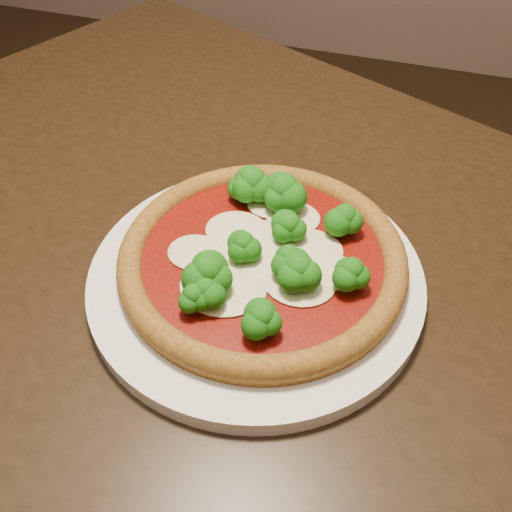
% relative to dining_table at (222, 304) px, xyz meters
% --- Properties ---
extents(floor, '(4.00, 4.00, 0.00)m').
position_rel_dining_table_xyz_m(floor, '(-0.20, 0.02, -0.65)').
color(floor, black).
rests_on(floor, ground).
extents(dining_table, '(1.37, 1.22, 0.75)m').
position_rel_dining_table_xyz_m(dining_table, '(0.00, 0.00, 0.00)').
color(dining_table, black).
rests_on(dining_table, floor).
extents(plate, '(0.33, 0.33, 0.02)m').
position_rel_dining_table_xyz_m(plate, '(0.06, -0.04, 0.11)').
color(plate, silver).
rests_on(plate, dining_table).
extents(pizza, '(0.29, 0.29, 0.06)m').
position_rel_dining_table_xyz_m(pizza, '(0.06, -0.03, 0.14)').
color(pizza, '#8D5F21').
rests_on(pizza, plate).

